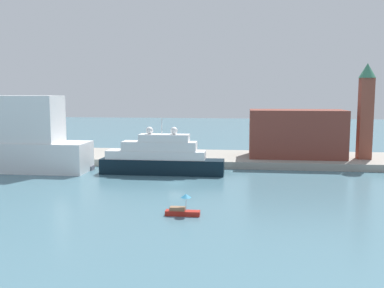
# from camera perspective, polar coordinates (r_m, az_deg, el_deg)

# --- Properties ---
(ground) EXTENTS (400.00, 400.00, 0.00)m
(ground) POSITION_cam_1_polar(r_m,az_deg,el_deg) (80.43, -2.16, -5.19)
(ground) COLOR slate
(quay_dock) EXTENTS (110.00, 19.89, 1.60)m
(quay_dock) POSITION_cam_1_polar(r_m,az_deg,el_deg) (105.58, 0.06, -1.85)
(quay_dock) COLOR gray
(quay_dock) RESTS_ON ground
(large_yacht) EXTENTS (25.40, 4.39, 11.48)m
(large_yacht) POSITION_cam_1_polar(r_m,az_deg,el_deg) (89.09, -4.17, -1.86)
(large_yacht) COLOR black
(large_yacht) RESTS_ON ground
(small_motorboat) EXTENTS (4.74, 1.43, 3.01)m
(small_motorboat) POSITION_cam_1_polar(r_m,az_deg,el_deg) (59.87, -1.28, -8.59)
(small_motorboat) COLOR #B22319
(small_motorboat) RESTS_ON ground
(work_barge) EXTENTS (5.45, 1.99, 0.94)m
(work_barge) POSITION_cam_1_polar(r_m,az_deg,el_deg) (97.02, -14.41, -3.04)
(work_barge) COLOR #595966
(work_barge) RESTS_ON ground
(harbor_building) EXTENTS (21.73, 10.69, 11.06)m
(harbor_building) POSITION_cam_1_polar(r_m,az_deg,el_deg) (104.31, 13.56, 1.36)
(harbor_building) COLOR brown
(harbor_building) RESTS_ON quay_dock
(bell_tower) EXTENTS (3.77, 3.77, 21.58)m
(bell_tower) POSITION_cam_1_polar(r_m,az_deg,el_deg) (105.70, 21.87, 4.45)
(bell_tower) COLOR brown
(bell_tower) RESTS_ON quay_dock
(parked_car) EXTENTS (4.10, 1.87, 1.33)m
(parked_car) POSITION_cam_1_polar(r_m,az_deg,el_deg) (103.59, -6.88, -1.30)
(parked_car) COLOR black
(parked_car) RESTS_ON quay_dock
(person_figure) EXTENTS (0.36, 0.36, 1.70)m
(person_figure) POSITION_cam_1_polar(r_m,az_deg,el_deg) (103.97, -4.14, -1.12)
(person_figure) COLOR #4C4C4C
(person_figure) RESTS_ON quay_dock
(mooring_bollard) EXTENTS (0.56, 0.56, 0.68)m
(mooring_bollard) POSITION_cam_1_polar(r_m,az_deg,el_deg) (96.47, -0.06, -2.00)
(mooring_bollard) COLOR black
(mooring_bollard) RESTS_ON quay_dock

